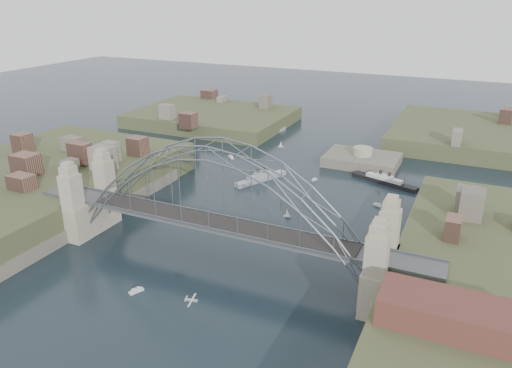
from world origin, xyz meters
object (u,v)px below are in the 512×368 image
(wharf_shed, at_px, (456,316))
(naval_cruiser_far, at_px, (272,132))
(bridge, at_px, (216,204))
(ocean_liner, at_px, (384,181))
(fort_island, at_px, (362,165))
(naval_cruiser_near, at_px, (261,178))

(wharf_shed, distance_m, naval_cruiser_far, 126.14)
(bridge, bearing_deg, wharf_shed, -17.65)
(ocean_liner, bearing_deg, bridge, -110.83)
(fort_island, xyz_separation_m, naval_cruiser_near, (-22.50, -25.96, 1.14))
(bridge, distance_m, fort_island, 72.14)
(bridge, distance_m, ocean_liner, 61.66)
(bridge, distance_m, naval_cruiser_near, 46.72)
(bridge, relative_size, naval_cruiser_far, 5.21)
(fort_island, distance_m, naval_cruiser_far, 43.57)
(fort_island, distance_m, ocean_liner, 16.48)
(bridge, height_order, fort_island, bridge)
(fort_island, relative_size, wharf_shed, 1.10)
(naval_cruiser_near, xyz_separation_m, naval_cruiser_far, (-16.14, 46.06, 0.04))
(naval_cruiser_near, bearing_deg, naval_cruiser_far, 109.31)
(naval_cruiser_near, bearing_deg, wharf_shed, -46.80)
(ocean_liner, bearing_deg, wharf_shed, -72.35)
(wharf_shed, xyz_separation_m, naval_cruiser_far, (-70.64, 104.10, -9.16))
(bridge, xyz_separation_m, wharf_shed, (44.00, -14.00, -2.32))
(naval_cruiser_far, bearing_deg, naval_cruiser_near, -70.69)
(fort_island, height_order, wharf_shed, wharf_shed)
(fort_island, distance_m, naval_cruiser_near, 34.37)
(bridge, distance_m, naval_cruiser_far, 94.65)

